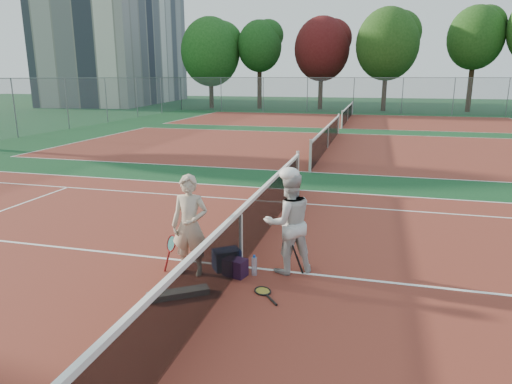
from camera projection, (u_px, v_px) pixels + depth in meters
ground at (241, 267)px, 7.59m from camera, size 130.00×130.00×0.00m
court_main at (241, 267)px, 7.59m from camera, size 23.77×10.97×0.01m
court_far_a at (327, 148)px, 20.25m from camera, size 23.77×10.97×0.01m
court_far_b at (347, 120)px, 32.91m from camera, size 23.77×10.97×0.01m
net_main at (241, 238)px, 7.47m from camera, size 0.10×10.98×1.02m
net_far_a at (328, 137)px, 20.12m from camera, size 0.10×10.98×1.02m
net_far_b at (348, 113)px, 32.78m from camera, size 0.10×10.98×1.02m
fence_back at (354, 96)px, 39.10m from camera, size 32.00×0.06×3.00m
apartment_block at (120, 38)px, 53.89m from camera, size 12.96×23.18×15.00m
player_a at (190, 225)px, 7.16m from camera, size 0.61×0.42×1.62m
player_b at (289, 222)px, 7.24m from camera, size 1.01×0.95×1.66m
racket_red at (172, 253)px, 7.43m from camera, size 0.34×0.33×0.58m
racket_black_held at (293, 257)px, 7.26m from camera, size 0.30×0.33×0.57m
racket_spare at (263, 291)px, 6.71m from camera, size 0.58×0.64×0.03m
sports_bag_navy at (227, 259)px, 7.48m from camera, size 0.51×0.49×0.33m
sports_bag_purple at (235, 267)px, 7.22m from camera, size 0.40×0.32×0.28m
net_cover_canvas at (178, 294)px, 6.56m from camera, size 0.84×0.67×0.09m
water_bottle at (254, 266)px, 7.25m from camera, size 0.09×0.09×0.30m
tree_back_0 at (210, 52)px, 44.70m from camera, size 5.77×5.77×8.75m
tree_back_1 at (260, 47)px, 44.07m from camera, size 4.27×4.27×8.39m
tree_back_maroon at (322, 49)px, 43.15m from camera, size 5.21×5.21×8.62m
tree_back_3 at (387, 44)px, 40.81m from camera, size 5.57×5.57×9.11m
tree_back_4 at (475, 38)px, 39.51m from camera, size 4.73×4.73×9.07m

